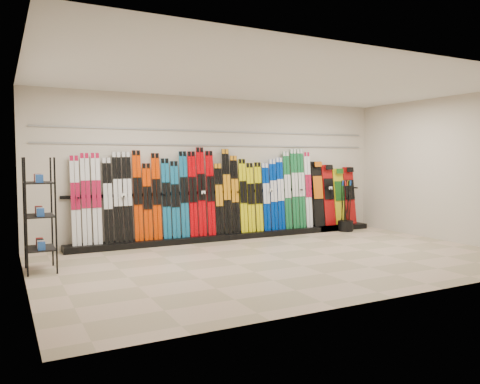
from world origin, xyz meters
TOP-DOWN VIEW (x-y plane):
  - floor at (0.00, 0.00)m, footprint 8.00×8.00m
  - back_wall at (0.00, 2.50)m, footprint 8.00×0.00m
  - left_wall at (-4.00, 0.00)m, footprint 0.00×5.00m
  - right_wall at (4.00, 0.00)m, footprint 0.00×5.00m
  - ceiling at (0.00, 0.00)m, footprint 8.00×8.00m
  - ski_rack_base at (0.22, 2.28)m, footprint 8.00×0.40m
  - skis at (-0.45, 2.31)m, footprint 5.37×0.20m
  - snowboards at (2.92, 2.35)m, footprint 1.26×0.24m
  - accessory_rack at (-3.75, 1.00)m, footprint 0.40×0.60m
  - pole_bin at (3.01, 2.00)m, footprint 0.36×0.36m
  - ski_poles at (3.03, 2.03)m, footprint 0.26×0.22m
  - slatwall_rail_0 at (0.00, 2.48)m, footprint 7.60×0.02m
  - slatwall_rail_1 at (0.00, 2.48)m, footprint 7.60×0.02m

SIDE VIEW (x-z plane):
  - floor at x=0.00m, z-range 0.00..0.00m
  - ski_rack_base at x=0.22m, z-range 0.00..0.12m
  - pole_bin at x=3.01m, z-range 0.00..0.25m
  - ski_poles at x=3.03m, z-range 0.02..1.20m
  - snowboards at x=2.92m, z-range 0.07..1.60m
  - accessory_rack at x=-3.75m, z-range 0.00..1.73m
  - skis at x=-0.45m, z-range 0.04..1.87m
  - back_wall at x=0.00m, z-range -2.50..5.50m
  - left_wall at x=-4.00m, z-range -1.00..4.00m
  - right_wall at x=4.00m, z-range -1.00..4.00m
  - slatwall_rail_0 at x=0.00m, z-range 1.98..2.02m
  - slatwall_rail_1 at x=0.00m, z-range 2.28..2.31m
  - ceiling at x=0.00m, z-range 3.00..3.00m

